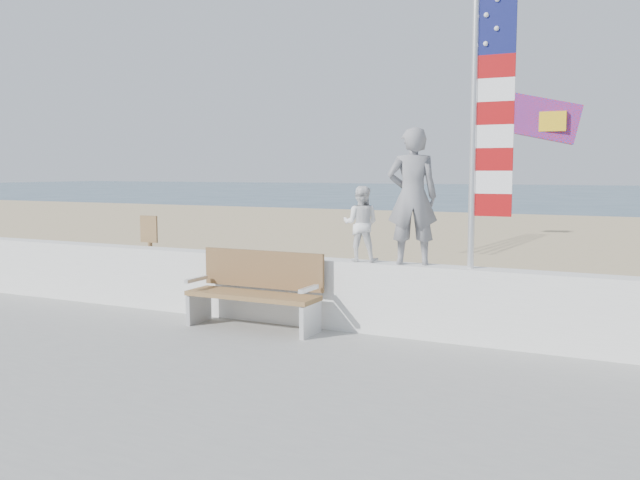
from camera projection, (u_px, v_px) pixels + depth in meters
The scene contains 9 objects.
ground at pixel (230, 379), 7.29m from camera, with size 220.00×220.00×0.00m, color #314C62.
sand at pixel (451, 268), 15.34m from camera, with size 90.00×40.00×0.08m, color tan.
seawall at pixel (313, 292), 9.02m from camera, with size 30.00×0.35×0.90m, color white.
adult at pixel (412, 196), 8.29m from camera, with size 0.61×0.40×1.68m, color gray.
child at pixel (361, 224), 8.62m from camera, with size 0.47×0.36×0.96m, color white.
bench at pixel (256, 289), 8.87m from camera, with size 1.80×0.57×1.00m.
flag at pixel (485, 105), 7.81m from camera, with size 0.50×0.08×3.50m.
parafoil_kite at pixel (544, 119), 9.53m from camera, with size 1.11×0.45×0.74m.
sign at pixel (150, 254), 10.60m from camera, with size 0.32×0.07×1.46m.
Camera 1 is at (3.98, -5.96, 2.23)m, focal length 38.00 mm.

